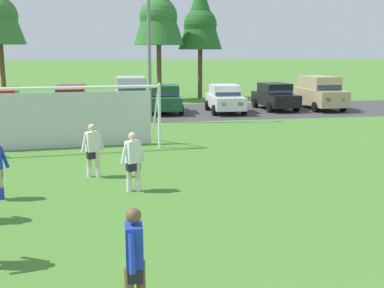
{
  "coord_description": "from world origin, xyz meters",
  "views": [
    {
      "loc": [
        -1.95,
        -2.31,
        3.78
      ],
      "look_at": [
        0.41,
        10.6,
        1.18
      ],
      "focal_mm": 44.0,
      "sensor_mm": 36.0,
      "label": 1
    }
  ],
  "objects_px": {
    "player_striker_near": "(133,162)",
    "parked_car_slot_center_left": "(71,99)",
    "parked_car_slot_center": "(131,94)",
    "parked_car_slot_far_right": "(275,96)",
    "parked_car_slot_end": "(319,92)",
    "parked_car_slot_left": "(2,103)",
    "parked_car_slot_center_right": "(165,99)",
    "player_winger_right": "(93,151)",
    "player_defender_far": "(135,263)",
    "soccer_goal": "(63,116)",
    "parked_car_slot_right": "(225,99)",
    "street_lamp": "(153,51)"
  },
  "relations": [
    {
      "from": "player_striker_near",
      "to": "parked_car_slot_center_left",
      "type": "distance_m",
      "value": 17.54
    },
    {
      "from": "parked_car_slot_center",
      "to": "parked_car_slot_far_right",
      "type": "distance_m",
      "value": 9.35
    },
    {
      "from": "player_striker_near",
      "to": "parked_car_slot_end",
      "type": "xyz_separation_m",
      "value": [
        13.17,
        16.48,
        0.29
      ]
    },
    {
      "from": "parked_car_slot_left",
      "to": "parked_car_slot_center_right",
      "type": "height_order",
      "value": "same"
    },
    {
      "from": "player_winger_right",
      "to": "parked_car_slot_far_right",
      "type": "xyz_separation_m",
      "value": [
        11.32,
        15.03,
        0.05
      ]
    },
    {
      "from": "player_striker_near",
      "to": "parked_car_slot_end",
      "type": "relative_size",
      "value": 0.35
    },
    {
      "from": "parked_car_slot_center_right",
      "to": "parked_car_slot_end",
      "type": "distance_m",
      "value": 10.27
    },
    {
      "from": "player_defender_far",
      "to": "parked_car_slot_center_right",
      "type": "distance_m",
      "value": 22.94
    },
    {
      "from": "parked_car_slot_center",
      "to": "soccer_goal",
      "type": "bearing_deg",
      "value": -105.77
    },
    {
      "from": "soccer_goal",
      "to": "parked_car_slot_right",
      "type": "xyz_separation_m",
      "value": [
        8.96,
        9.65,
        -0.42
      ]
    },
    {
      "from": "parked_car_slot_center_right",
      "to": "parked_car_slot_right",
      "type": "distance_m",
      "value": 3.76
    },
    {
      "from": "player_winger_right",
      "to": "parked_car_slot_left",
      "type": "bearing_deg",
      "value": 111.15
    },
    {
      "from": "soccer_goal",
      "to": "parked_car_slot_center",
      "type": "relative_size",
      "value": 1.63
    },
    {
      "from": "parked_car_slot_right",
      "to": "parked_car_slot_center",
      "type": "bearing_deg",
      "value": 161.95
    },
    {
      "from": "parked_car_slot_center",
      "to": "parked_car_slot_right",
      "type": "relative_size",
      "value": 1.08
    },
    {
      "from": "parked_car_slot_left",
      "to": "parked_car_slot_end",
      "type": "distance_m",
      "value": 19.7
    },
    {
      "from": "parked_car_slot_left",
      "to": "street_lamp",
      "type": "xyz_separation_m",
      "value": [
        8.34,
        -3.07,
        2.9
      ]
    },
    {
      "from": "soccer_goal",
      "to": "parked_car_slot_center_left",
      "type": "xyz_separation_m",
      "value": [
        -0.45,
        11.09,
        -0.42
      ]
    },
    {
      "from": "player_defender_far",
      "to": "street_lamp",
      "type": "relative_size",
      "value": 0.23
    },
    {
      "from": "player_striker_near",
      "to": "parked_car_slot_right",
      "type": "distance_m",
      "value": 17.21
    },
    {
      "from": "soccer_goal",
      "to": "parked_car_slot_center_right",
      "type": "bearing_deg",
      "value": 62.89
    },
    {
      "from": "parked_car_slot_right",
      "to": "parked_car_slot_end",
      "type": "height_order",
      "value": "parked_car_slot_end"
    },
    {
      "from": "parked_car_slot_center_right",
      "to": "parked_car_slot_center_left",
      "type": "bearing_deg",
      "value": 171.47
    },
    {
      "from": "parked_car_slot_far_right",
      "to": "parked_car_slot_left",
      "type": "bearing_deg",
      "value": -176.3
    },
    {
      "from": "soccer_goal",
      "to": "player_winger_right",
      "type": "bearing_deg",
      "value": -74.88
    },
    {
      "from": "parked_car_slot_left",
      "to": "parked_car_slot_far_right",
      "type": "height_order",
      "value": "same"
    },
    {
      "from": "player_defender_far",
      "to": "parked_car_slot_left",
      "type": "xyz_separation_m",
      "value": [
        -6.17,
        21.9,
        0.05
      ]
    },
    {
      "from": "parked_car_slot_left",
      "to": "soccer_goal",
      "type": "bearing_deg",
      "value": -66.1
    },
    {
      "from": "player_winger_right",
      "to": "parked_car_slot_center_left",
      "type": "distance_m",
      "value": 15.71
    },
    {
      "from": "player_striker_near",
      "to": "parked_car_slot_right",
      "type": "xyz_separation_m",
      "value": [
        6.62,
        15.88,
        0.05
      ]
    },
    {
      "from": "player_winger_right",
      "to": "parked_car_slot_center",
      "type": "distance_m",
      "value": 16.17
    },
    {
      "from": "player_winger_right",
      "to": "parked_car_slot_center",
      "type": "height_order",
      "value": "parked_car_slot_center"
    },
    {
      "from": "parked_car_slot_far_right",
      "to": "street_lamp",
      "type": "relative_size",
      "value": 0.59
    },
    {
      "from": "soccer_goal",
      "to": "street_lamp",
      "type": "height_order",
      "value": "street_lamp"
    },
    {
      "from": "parked_car_slot_far_right",
      "to": "street_lamp",
      "type": "xyz_separation_m",
      "value": [
        -8.38,
        -4.15,
        2.9
      ]
    },
    {
      "from": "player_defender_far",
      "to": "parked_car_slot_center_right",
      "type": "xyz_separation_m",
      "value": [
        3.25,
        22.71,
        0.05
      ]
    },
    {
      "from": "parked_car_slot_center",
      "to": "parked_car_slot_far_right",
      "type": "relative_size",
      "value": 1.08
    },
    {
      "from": "parked_car_slot_center_right",
      "to": "parked_car_slot_right",
      "type": "xyz_separation_m",
      "value": [
        3.72,
        -0.58,
        0.0
      ]
    },
    {
      "from": "player_winger_right",
      "to": "parked_car_slot_center_left",
      "type": "relative_size",
      "value": 0.39
    },
    {
      "from": "soccer_goal",
      "to": "parked_car_slot_end",
      "type": "xyz_separation_m",
      "value": [
        15.5,
        10.25,
        -0.18
      ]
    },
    {
      "from": "player_striker_near",
      "to": "parked_car_slot_center_left",
      "type": "bearing_deg",
      "value": 99.13
    },
    {
      "from": "street_lamp",
      "to": "parked_car_slot_right",
      "type": "bearing_deg",
      "value": 34.55
    },
    {
      "from": "parked_car_slot_center",
      "to": "parked_car_slot_end",
      "type": "bearing_deg",
      "value": -5.9
    },
    {
      "from": "player_defender_far",
      "to": "player_winger_right",
      "type": "bearing_deg",
      "value": 95.54
    },
    {
      "from": "street_lamp",
      "to": "parked_car_slot_center",
      "type": "bearing_deg",
      "value": 100.02
    },
    {
      "from": "parked_car_slot_center_left",
      "to": "street_lamp",
      "type": "height_order",
      "value": "street_lamp"
    },
    {
      "from": "parked_car_slot_center_left",
      "to": "parked_car_slot_center",
      "type": "relative_size",
      "value": 0.92
    },
    {
      "from": "parked_car_slot_center_left",
      "to": "parked_car_slot_right",
      "type": "relative_size",
      "value": 0.99
    },
    {
      "from": "parked_car_slot_right",
      "to": "parked_car_slot_far_right",
      "type": "xyz_separation_m",
      "value": [
        3.58,
        0.85,
        0.0
      ]
    },
    {
      "from": "parked_car_slot_center_left",
      "to": "parked_car_slot_left",
      "type": "bearing_deg",
      "value": -155.86
    }
  ]
}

